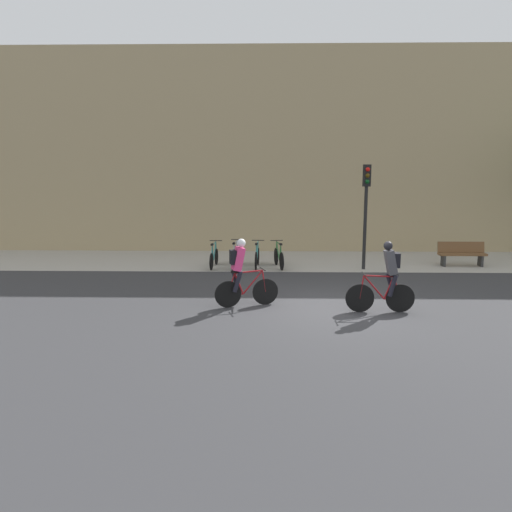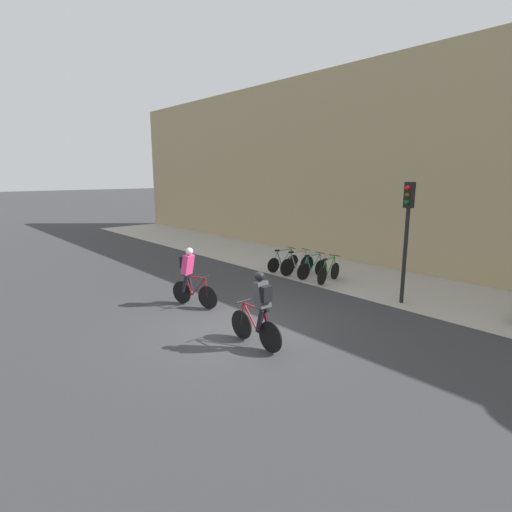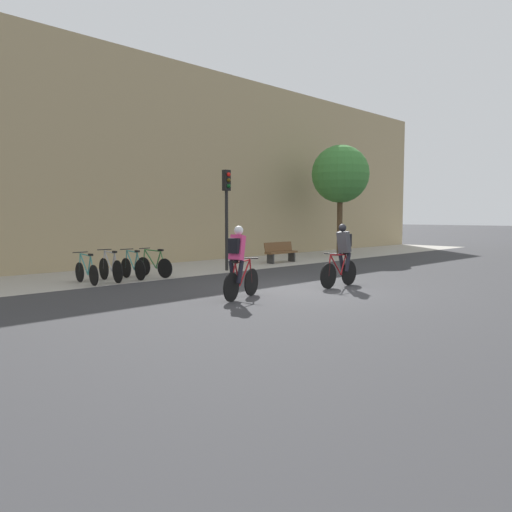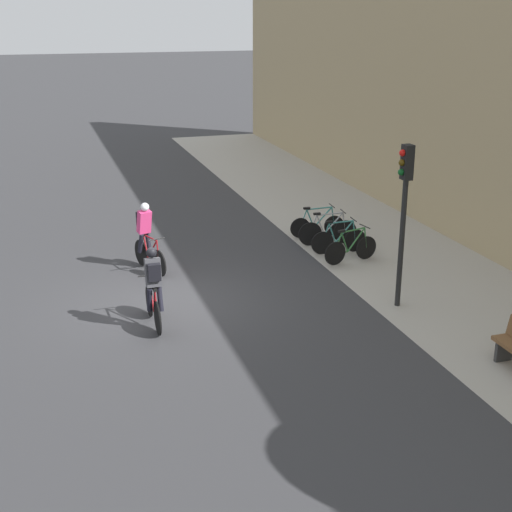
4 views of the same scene
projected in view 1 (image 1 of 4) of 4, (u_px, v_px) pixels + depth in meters
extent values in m
plane|color=#333335|center=(336.00, 307.00, 12.97)|extent=(200.00, 200.00, 0.00)
cube|color=#A39E93|center=(313.00, 260.00, 19.62)|extent=(44.00, 4.50, 0.01)
cube|color=tan|center=(310.00, 151.00, 21.39)|extent=(44.00, 0.60, 8.63)
cylinder|color=black|center=(265.00, 292.00, 13.17)|extent=(0.68, 0.24, 0.70)
cylinder|color=black|center=(228.00, 294.00, 12.89)|extent=(0.68, 0.24, 0.70)
cylinder|color=maroon|center=(253.00, 282.00, 13.02)|extent=(0.54, 0.21, 0.62)
cylinder|color=maroon|center=(239.00, 284.00, 12.92)|extent=(0.26, 0.12, 0.58)
cylinder|color=maroon|center=(249.00, 272.00, 12.95)|extent=(0.73, 0.26, 0.07)
cylinder|color=maroon|center=(236.00, 294.00, 12.95)|extent=(0.40, 0.15, 0.05)
cylinder|color=maroon|center=(231.00, 284.00, 12.87)|extent=(0.21, 0.09, 0.56)
cylinder|color=maroon|center=(264.00, 281.00, 13.11)|extent=(0.12, 0.07, 0.58)
cylinder|color=black|center=(262.00, 269.00, 13.04)|extent=(0.17, 0.45, 0.03)
cube|color=black|center=(235.00, 272.00, 12.84)|extent=(0.21, 0.14, 0.06)
cube|color=#DB3875|center=(238.00, 259.00, 12.81)|extent=(0.40, 0.40, 0.63)
sphere|color=silver|center=(241.00, 243.00, 12.76)|extent=(0.28, 0.28, 0.22)
cylinder|color=black|center=(238.00, 282.00, 12.79)|extent=(0.29, 0.19, 0.56)
cylinder|color=black|center=(236.00, 280.00, 13.00)|extent=(0.26, 0.18, 0.56)
cube|color=black|center=(233.00, 257.00, 12.76)|extent=(0.21, 0.29, 0.36)
cylinder|color=black|center=(360.00, 298.00, 12.47)|extent=(0.72, 0.04, 0.72)
cylinder|color=black|center=(400.00, 298.00, 12.46)|extent=(0.72, 0.04, 0.72)
cylinder|color=maroon|center=(374.00, 287.00, 12.42)|extent=(0.55, 0.04, 0.62)
cylinder|color=maroon|center=(389.00, 288.00, 12.41)|extent=(0.26, 0.04, 0.58)
cylinder|color=maroon|center=(379.00, 276.00, 12.37)|extent=(0.75, 0.05, 0.07)
cylinder|color=maroon|center=(392.00, 299.00, 12.46)|extent=(0.40, 0.04, 0.05)
cylinder|color=maroon|center=(397.00, 288.00, 12.41)|extent=(0.21, 0.03, 0.56)
cylinder|color=maroon|center=(362.00, 287.00, 12.42)|extent=(0.12, 0.04, 0.58)
cylinder|color=black|center=(364.00, 274.00, 12.36)|extent=(0.03, 0.46, 0.03)
cube|color=black|center=(394.00, 275.00, 12.36)|extent=(0.20, 0.08, 0.06)
cube|color=#3D3D42|center=(391.00, 262.00, 12.30)|extent=(0.32, 0.32, 0.63)
sphere|color=black|center=(388.00, 246.00, 12.23)|extent=(0.22, 0.22, 0.22)
cylinder|color=black|center=(390.00, 284.00, 12.51)|extent=(0.28, 0.11, 0.56)
cylinder|color=black|center=(393.00, 286.00, 12.29)|extent=(0.24, 0.11, 0.56)
cube|color=black|center=(396.00, 260.00, 12.29)|extent=(0.14, 0.26, 0.36)
cylinder|color=black|center=(216.00, 257.00, 18.74)|extent=(0.08, 0.61, 0.61)
cylinder|color=black|center=(211.00, 262.00, 17.71)|extent=(0.08, 0.61, 0.61)
cylinder|color=teal|center=(215.00, 251.00, 18.34)|extent=(0.08, 0.58, 0.62)
cylinder|color=teal|center=(213.00, 253.00, 17.96)|extent=(0.06, 0.27, 0.58)
cylinder|color=teal|center=(214.00, 244.00, 18.18)|extent=(0.10, 0.78, 0.07)
cylinder|color=teal|center=(212.00, 261.00, 17.92)|extent=(0.06, 0.42, 0.05)
cylinder|color=teal|center=(212.00, 254.00, 17.76)|extent=(0.05, 0.22, 0.56)
cylinder|color=teal|center=(216.00, 249.00, 18.65)|extent=(0.04, 0.12, 0.59)
cylinder|color=black|center=(216.00, 241.00, 18.55)|extent=(0.46, 0.06, 0.03)
cube|color=black|center=(212.00, 244.00, 17.80)|extent=(0.09, 0.21, 0.06)
cylinder|color=black|center=(238.00, 256.00, 18.71)|extent=(0.10, 0.69, 0.69)
cylinder|color=black|center=(233.00, 261.00, 17.69)|extent=(0.10, 0.69, 0.69)
cylinder|color=#99999E|center=(236.00, 250.00, 18.32)|extent=(0.10, 0.57, 0.62)
cylinder|color=#99999E|center=(234.00, 252.00, 17.94)|extent=(0.07, 0.27, 0.58)
cylinder|color=#99999E|center=(236.00, 243.00, 18.16)|extent=(0.12, 0.77, 0.07)
cylinder|color=#99999E|center=(234.00, 260.00, 17.90)|extent=(0.07, 0.42, 0.05)
cylinder|color=#99999E|center=(233.00, 253.00, 17.74)|extent=(0.05, 0.22, 0.56)
cylinder|color=#99999E|center=(238.00, 248.00, 18.62)|extent=(0.05, 0.12, 0.59)
cylinder|color=black|center=(237.00, 240.00, 18.53)|extent=(0.46, 0.07, 0.03)
cube|color=black|center=(234.00, 243.00, 17.77)|extent=(0.10, 0.21, 0.06)
cylinder|color=black|center=(258.00, 256.00, 18.66)|extent=(0.08, 0.65, 0.65)
cylinder|color=black|center=(256.00, 261.00, 17.72)|extent=(0.08, 0.65, 0.65)
cylinder|color=teal|center=(257.00, 250.00, 18.29)|extent=(0.07, 0.53, 0.62)
cylinder|color=teal|center=(257.00, 252.00, 17.95)|extent=(0.06, 0.25, 0.58)
cylinder|color=teal|center=(257.00, 243.00, 18.14)|extent=(0.09, 0.71, 0.07)
cylinder|color=teal|center=(256.00, 260.00, 17.91)|extent=(0.06, 0.39, 0.05)
cylinder|color=teal|center=(256.00, 253.00, 17.76)|extent=(0.04, 0.20, 0.56)
cylinder|color=teal|center=(258.00, 249.00, 18.57)|extent=(0.04, 0.11, 0.58)
cylinder|color=black|center=(258.00, 240.00, 18.48)|extent=(0.46, 0.06, 0.03)
cube|color=black|center=(256.00, 244.00, 17.79)|extent=(0.09, 0.20, 0.06)
cylinder|color=black|center=(276.00, 257.00, 18.66)|extent=(0.15, 0.64, 0.64)
cylinder|color=black|center=(282.00, 261.00, 17.68)|extent=(0.15, 0.64, 0.64)
cylinder|color=#2D6B33|center=(278.00, 251.00, 18.28)|extent=(0.14, 0.55, 0.62)
cylinder|color=#2D6B33|center=(280.00, 253.00, 17.92)|extent=(0.09, 0.26, 0.58)
cylinder|color=#2D6B33|center=(279.00, 243.00, 18.12)|extent=(0.17, 0.74, 0.07)
cylinder|color=#2D6B33|center=(280.00, 261.00, 17.88)|extent=(0.10, 0.40, 0.05)
cylinder|color=#2D6B33|center=(281.00, 253.00, 17.72)|extent=(0.07, 0.21, 0.56)
cylinder|color=#2D6B33|center=(276.00, 249.00, 18.57)|extent=(0.06, 0.12, 0.58)
cylinder|color=black|center=(277.00, 240.00, 18.48)|extent=(0.46, 0.11, 0.03)
cube|color=black|center=(281.00, 244.00, 17.76)|extent=(0.11, 0.21, 0.06)
cylinder|color=black|center=(365.00, 218.00, 17.62)|extent=(0.12, 0.12, 3.71)
cube|color=black|center=(367.00, 176.00, 17.37)|extent=(0.26, 0.20, 0.76)
sphere|color=red|center=(368.00, 169.00, 17.21)|extent=(0.15, 0.15, 0.15)
sphere|color=#4C380A|center=(368.00, 176.00, 17.24)|extent=(0.15, 0.15, 0.15)
sphere|color=#0C4719|center=(367.00, 182.00, 17.28)|extent=(0.15, 0.15, 0.15)
cube|color=brown|center=(462.00, 254.00, 18.40)|extent=(1.71, 0.40, 0.08)
cube|color=brown|center=(461.00, 247.00, 18.54)|extent=(1.71, 0.12, 0.40)
cube|color=#2D2D2D|center=(443.00, 260.00, 18.46)|extent=(0.08, 0.36, 0.45)
cube|color=#2D2D2D|center=(481.00, 260.00, 18.43)|extent=(0.08, 0.36, 0.45)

